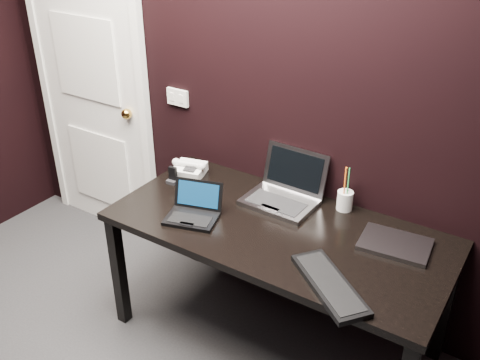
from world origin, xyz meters
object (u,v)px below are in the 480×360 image
Objects in this scene: pen_cup at (345,200)px; closed_laptop at (395,244)px; desk at (277,240)px; desk_phone at (190,169)px; door at (92,88)px; ext_keyboard at (329,284)px; netbook at (193,212)px; mobile_phone at (173,177)px; silver_laptop at (284,193)px.

closed_laptop is at bearing -28.20° from pen_cup.
desk_phone reaches higher than desk.
desk_phone is (-0.71, 0.20, 0.12)m from desk.
door is at bearing 174.29° from closed_laptop.
ext_keyboard is 2.08× the size of desk_phone.
closed_laptop is at bearing 72.89° from ext_keyboard.
door is 6.26× the size of closed_laptop.
closed_laptop is 1.25m from desk_phone.
closed_laptop is at bearing 15.98° from desk.
netbook reaches higher than ext_keyboard.
door reaches higher than closed_laptop.
door is 2.22m from closed_laptop.
netbook is at bearing 171.19° from ext_keyboard.
closed_laptop is 1.27m from mobile_phone.
desk_phone is at bearing -171.77° from pen_cup.
desk is 0.42m from pen_cup.
netbook is 0.82m from ext_keyboard.
door reaches higher than silver_laptop.
silver_laptop is 0.65m from mobile_phone.
netbook is 0.50m from silver_laptop.
ext_keyboard reaches higher than closed_laptop.
door is 2.18m from ext_keyboard.
door is 6.87× the size of netbook.
pen_cup reaches higher than ext_keyboard.
door reaches higher than netbook.
silver_laptop is 1.11× the size of closed_laptop.
ext_keyboard is 1.19m from mobile_phone.
desk is at bearing 145.34° from ext_keyboard.
pen_cup is at bearing 38.64° from netbook.
desk is at bearing -67.52° from silver_laptop.
silver_laptop is at bearing 3.14° from desk_phone.
door is 1.38m from netbook.
netbook is (1.24, -0.53, -0.27)m from door.
netbook reaches higher than desk.
desk is 5.46× the size of netbook.
silver_laptop is 0.73m from ext_keyboard.
door is 1.73m from desk.
silver_laptop is at bearing 112.48° from desk.
desk_phone is at bearing 129.99° from netbook.
door is at bearing 167.18° from desk.
netbook reaches higher than closed_laptop.
mobile_phone is at bearing -99.13° from desk_phone.
mobile_phone is at bearing -164.30° from pen_cup.
desk_phone reaches higher than closed_laptop.
door is at bearing 156.84° from netbook.
desk is at bearing -16.00° from desk_phone.
netbook is at bearing -161.75° from closed_laptop.
pen_cup is at bearing 57.81° from desk.
silver_laptop is (-0.10, 0.24, 0.13)m from desk.
desk_phone is (-1.25, 0.05, 0.03)m from closed_laptop.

